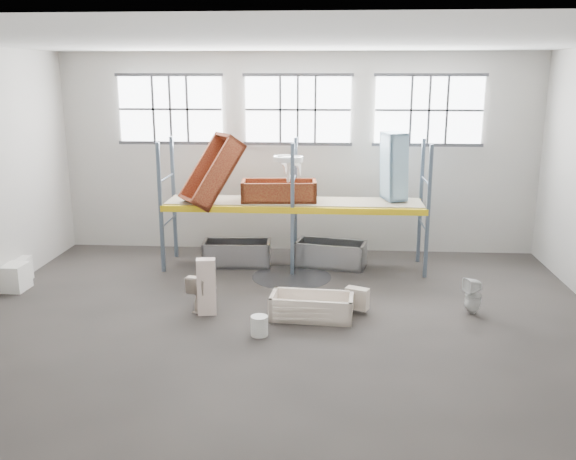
# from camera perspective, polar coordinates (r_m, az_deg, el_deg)

# --- Properties ---
(floor) EXTENTS (12.00, 10.00, 0.10)m
(floor) POSITION_cam_1_polar(r_m,az_deg,el_deg) (11.55, -0.53, -8.84)
(floor) COLOR #443E3A
(floor) RESTS_ON ground
(ceiling) EXTENTS (12.00, 10.00, 0.10)m
(ceiling) POSITION_cam_1_polar(r_m,az_deg,el_deg) (10.64, -0.60, 17.33)
(ceiling) COLOR silver
(ceiling) RESTS_ON ground
(wall_back) EXTENTS (12.00, 0.10, 5.00)m
(wall_back) POSITION_cam_1_polar(r_m,az_deg,el_deg) (15.79, 0.92, 7.05)
(wall_back) COLOR #B9B5AC
(wall_back) RESTS_ON ground
(wall_front) EXTENTS (12.00, 0.10, 5.00)m
(wall_front) POSITION_cam_1_polar(r_m,az_deg,el_deg) (5.95, -4.49, -5.25)
(wall_front) COLOR #ADA9A0
(wall_front) RESTS_ON ground
(window_left) EXTENTS (2.60, 0.04, 1.60)m
(window_left) POSITION_cam_1_polar(r_m,az_deg,el_deg) (16.07, -10.77, 10.88)
(window_left) COLOR white
(window_left) RESTS_ON wall_back
(window_mid) EXTENTS (2.60, 0.04, 1.60)m
(window_mid) POSITION_cam_1_polar(r_m,az_deg,el_deg) (15.58, 0.91, 11.02)
(window_mid) COLOR white
(window_mid) RESTS_ON wall_back
(window_right) EXTENTS (2.60, 0.04, 1.60)m
(window_right) POSITION_cam_1_polar(r_m,az_deg,el_deg) (15.73, 12.84, 10.71)
(window_right) COLOR white
(window_right) RESTS_ON wall_back
(rack_upright_la) EXTENTS (0.08, 0.08, 3.00)m
(rack_upright_la) POSITION_cam_1_polar(r_m,az_deg,el_deg) (14.34, -11.65, 1.97)
(rack_upright_la) COLOR slate
(rack_upright_la) RESTS_ON floor
(rack_upright_lb) EXTENTS (0.08, 0.08, 3.00)m
(rack_upright_lb) POSITION_cam_1_polar(r_m,az_deg,el_deg) (15.48, -10.47, 2.92)
(rack_upright_lb) COLOR slate
(rack_upright_lb) RESTS_ON floor
(rack_upright_ma) EXTENTS (0.08, 0.08, 3.00)m
(rack_upright_ma) POSITION_cam_1_polar(r_m,az_deg,el_deg) (13.84, 0.41, 1.83)
(rack_upright_ma) COLOR slate
(rack_upright_ma) RESTS_ON floor
(rack_upright_mb) EXTENTS (0.08, 0.08, 3.00)m
(rack_upright_mb) POSITION_cam_1_polar(r_m,az_deg,el_deg) (15.01, 0.70, 2.81)
(rack_upright_mb) COLOR slate
(rack_upright_mb) RESTS_ON floor
(rack_upright_ra) EXTENTS (0.08, 0.08, 3.00)m
(rack_upright_ra) POSITION_cam_1_polar(r_m,az_deg,el_deg) (13.98, 12.78, 1.59)
(rack_upright_ra) COLOR slate
(rack_upright_ra) RESTS_ON floor
(rack_upright_rb) EXTENTS (0.08, 0.08, 3.00)m
(rack_upright_rb) POSITION_cam_1_polar(r_m,az_deg,el_deg) (15.14, 12.12, 2.59)
(rack_upright_rb) COLOR slate
(rack_upright_rb) RESTS_ON floor
(rack_beam_front) EXTENTS (6.00, 0.10, 0.14)m
(rack_beam_front) POSITION_cam_1_polar(r_m,az_deg,el_deg) (13.84, 0.41, 1.83)
(rack_beam_front) COLOR yellow
(rack_beam_front) RESTS_ON floor
(rack_beam_back) EXTENTS (6.00, 0.10, 0.14)m
(rack_beam_back) POSITION_cam_1_polar(r_m,az_deg,el_deg) (15.01, 0.70, 2.81)
(rack_beam_back) COLOR yellow
(rack_beam_back) RESTS_ON floor
(shelf_deck) EXTENTS (5.90, 1.10, 0.03)m
(shelf_deck) POSITION_cam_1_polar(r_m,az_deg,el_deg) (14.41, 0.56, 2.65)
(shelf_deck) COLOR gray
(shelf_deck) RESTS_ON floor
(wet_patch) EXTENTS (1.80, 1.80, 0.00)m
(wet_patch) POSITION_cam_1_polar(r_m,az_deg,el_deg) (14.05, 0.35, -4.33)
(wet_patch) COLOR black
(wet_patch) RESTS_ON floor
(bathtub_beige) EXTENTS (1.59, 0.84, 0.45)m
(bathtub_beige) POSITION_cam_1_polar(r_m,az_deg,el_deg) (11.72, 2.20, -7.04)
(bathtub_beige) COLOR beige
(bathtub_beige) RESTS_ON floor
(cistern_spare) EXTENTS (0.48, 0.37, 0.41)m
(cistern_spare) POSITION_cam_1_polar(r_m,az_deg,el_deg) (12.03, 6.38, -6.27)
(cistern_spare) COLOR beige
(cistern_spare) RESTS_ON bathtub_beige
(sink_in_tub) EXTENTS (0.42, 0.42, 0.13)m
(sink_in_tub) POSITION_cam_1_polar(r_m,az_deg,el_deg) (12.13, 0.77, -6.60)
(sink_in_tub) COLOR beige
(sink_in_tub) RESTS_ON bathtub_beige
(toilet_beige) EXTENTS (0.61, 0.81, 0.74)m
(toilet_beige) POSITION_cam_1_polar(r_m,az_deg,el_deg) (12.21, -7.78, -5.55)
(toilet_beige) COLOR beige
(toilet_beige) RESTS_ON floor
(cistern_tall) EXTENTS (0.38, 0.28, 1.09)m
(cistern_tall) POSITION_cam_1_polar(r_m,az_deg,el_deg) (11.89, -7.51, -5.20)
(cistern_tall) COLOR beige
(cistern_tall) RESTS_ON floor
(toilet_white) EXTENTS (0.42, 0.41, 0.70)m
(toilet_white) POSITION_cam_1_polar(r_m,az_deg,el_deg) (12.39, 16.69, -5.84)
(toilet_white) COLOR silver
(toilet_white) RESTS_ON floor
(steel_tub_left) EXTENTS (1.64, 0.84, 0.58)m
(steel_tub_left) POSITION_cam_1_polar(r_m,az_deg,el_deg) (14.88, -4.73, -2.14)
(steel_tub_left) COLOR #9A9AA0
(steel_tub_left) RESTS_ON floor
(steel_tub_right) EXTENTS (1.75, 1.08, 0.60)m
(steel_tub_right) POSITION_cam_1_polar(r_m,az_deg,el_deg) (14.79, 3.95, -2.21)
(steel_tub_right) COLOR #B0B3B9
(steel_tub_right) RESTS_ON floor
(rust_tub_flat) EXTENTS (1.78, 0.94, 0.49)m
(rust_tub_flat) POSITION_cam_1_polar(r_m,az_deg,el_deg) (14.39, -0.85, 3.61)
(rust_tub_flat) COLOR brown
(rust_tub_flat) RESTS_ON shelf_deck
(rust_tub_tilted) EXTENTS (1.63, 1.48, 1.72)m
(rust_tub_tilted) POSITION_cam_1_polar(r_m,az_deg,el_deg) (14.32, -7.00, 5.37)
(rust_tub_tilted) COLOR #9A5328
(rust_tub_tilted) RESTS_ON shelf_deck
(sink_on_shelf) EXTENTS (0.84, 0.76, 0.61)m
(sink_on_shelf) POSITION_cam_1_polar(r_m,az_deg,el_deg) (14.15, 0.03, 4.56)
(sink_on_shelf) COLOR white
(sink_on_shelf) RESTS_ON rust_tub_flat
(blue_tub_upright) EXTENTS (0.65, 0.82, 1.56)m
(blue_tub_upright) POSITION_cam_1_polar(r_m,az_deg,el_deg) (14.55, 9.72, 5.82)
(blue_tub_upright) COLOR #8CB5CF
(blue_tub_upright) RESTS_ON shelf_deck
(bucket) EXTENTS (0.34, 0.34, 0.35)m
(bucket) POSITION_cam_1_polar(r_m,az_deg,el_deg) (10.99, -2.65, -8.80)
(bucket) COLOR silver
(bucket) RESTS_ON floor
(carton_near) EXTENTS (0.68, 0.59, 0.56)m
(carton_near) POSITION_cam_1_polar(r_m,az_deg,el_deg) (14.41, -24.16, -3.97)
(carton_near) COLOR silver
(carton_near) RESTS_ON floor
(carton_far) EXTENTS (0.72, 0.72, 0.54)m
(carton_far) POSITION_cam_1_polar(r_m,az_deg,el_deg) (14.87, -23.98, -3.46)
(carton_far) COLOR silver
(carton_far) RESTS_ON floor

